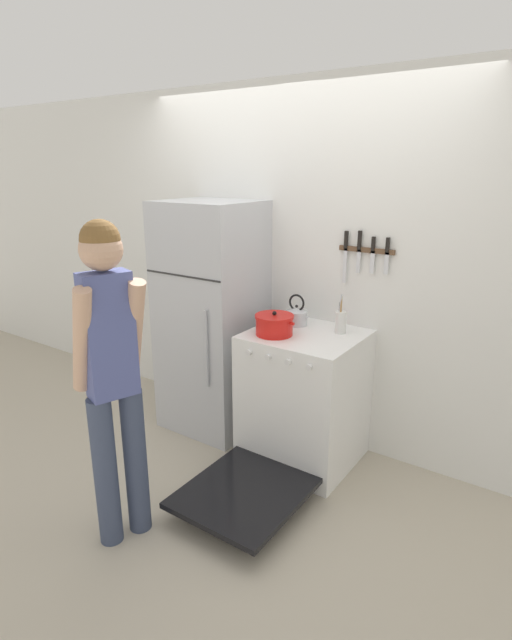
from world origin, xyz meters
The scene contains 9 objects.
ground_plane centered at (0.00, 0.00, 0.00)m, with size 14.00×14.00×0.00m, color #B2A893.
wall_back centered at (0.00, 0.03, 1.27)m, with size 10.00×0.06×2.55m.
refrigerator centered at (-0.53, -0.30, 0.87)m, with size 0.69×0.63×1.74m.
stove_range centered at (0.30, -0.37, 0.46)m, with size 0.72×1.41×0.92m.
dutch_oven_pot centered at (0.14, -0.47, 0.99)m, with size 0.30×0.25×0.16m.
tea_kettle centered at (0.15, -0.20, 0.99)m, with size 0.19×0.15×0.22m.
utensil_jar centered at (0.48, -0.19, 1.00)m, with size 0.07×0.07×0.27m.
person centered at (-0.13, -1.58, 0.99)m, with size 0.36×0.41×1.74m.
wall_knife_strip centered at (0.55, -0.02, 1.46)m, with size 0.38×0.03×0.36m.
Camera 1 is at (1.79, -3.08, 1.97)m, focal length 28.00 mm.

